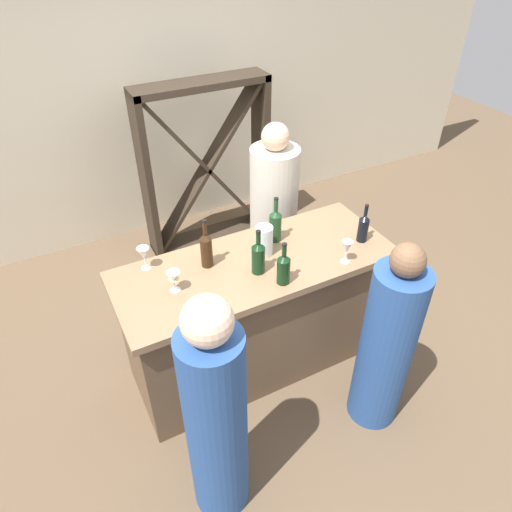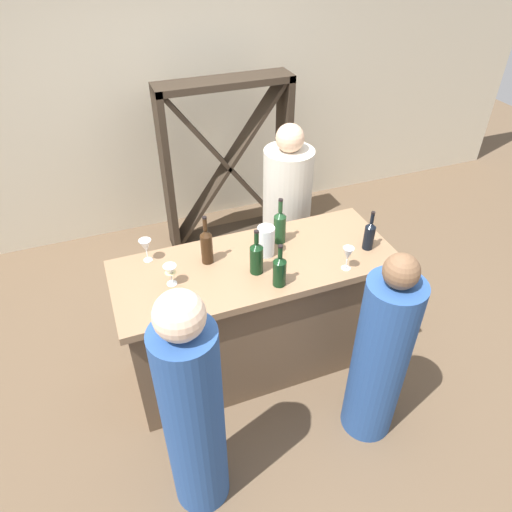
{
  "view_description": "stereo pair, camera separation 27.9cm",
  "coord_description": "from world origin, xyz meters",
  "px_view_note": "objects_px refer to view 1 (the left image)",
  "views": [
    {
      "loc": [
        -1.09,
        -2.09,
        2.81
      ],
      "look_at": [
        0.0,
        0.0,
        1.0
      ],
      "focal_mm": 32.89,
      "sensor_mm": 36.0,
      "label": 1
    },
    {
      "loc": [
        -0.84,
        -2.2,
        2.81
      ],
      "look_at": [
        0.0,
        0.0,
        1.0
      ],
      "focal_mm": 32.89,
      "sensor_mm": 36.0,
      "label": 2
    }
  ],
  "objects_px": {
    "wine_glass_near_left": "(347,248)",
    "wine_glass_near_center": "(174,278)",
    "wine_bottle_second_right_olive_green": "(275,224)",
    "wine_bottle_rightmost_near_black": "(363,227)",
    "wine_rack": "(206,168)",
    "person_center_guest": "(216,421)",
    "wine_glass_near_right": "(144,254)",
    "water_pitcher": "(264,240)",
    "person_right_guest": "(273,220)",
    "wine_bottle_leftmost_amber_brown": "(206,249)",
    "wine_bottle_second_left_dark_green": "(258,257)",
    "wine_bottle_center_dark_green": "(284,268)",
    "person_left_guest": "(386,346)"
  },
  "relations": [
    {
      "from": "wine_rack",
      "to": "wine_bottle_center_dark_green",
      "type": "relative_size",
      "value": 5.56
    },
    {
      "from": "wine_rack",
      "to": "water_pitcher",
      "type": "height_order",
      "value": "wine_rack"
    },
    {
      "from": "wine_glass_near_right",
      "to": "wine_bottle_second_left_dark_green",
      "type": "bearing_deg",
      "value": -30.22
    },
    {
      "from": "wine_bottle_second_left_dark_green",
      "to": "person_left_guest",
      "type": "relative_size",
      "value": 0.22
    },
    {
      "from": "wine_glass_near_left",
      "to": "person_left_guest",
      "type": "distance_m",
      "value": 0.64
    },
    {
      "from": "wine_bottle_rightmost_near_black",
      "to": "person_right_guest",
      "type": "distance_m",
      "value": 0.94
    },
    {
      "from": "wine_bottle_leftmost_amber_brown",
      "to": "wine_bottle_second_right_olive_green",
      "type": "bearing_deg",
      "value": 4.71
    },
    {
      "from": "wine_glass_near_center",
      "to": "wine_bottle_center_dark_green",
      "type": "bearing_deg",
      "value": -20.98
    },
    {
      "from": "wine_glass_near_left",
      "to": "wine_glass_near_center",
      "type": "relative_size",
      "value": 1.15
    },
    {
      "from": "wine_bottle_second_right_olive_green",
      "to": "wine_bottle_second_left_dark_green",
      "type": "bearing_deg",
      "value": -136.36
    },
    {
      "from": "wine_glass_near_center",
      "to": "person_center_guest",
      "type": "xyz_separation_m",
      "value": [
        -0.09,
        -0.78,
        -0.31
      ]
    },
    {
      "from": "wine_bottle_second_left_dark_green",
      "to": "wine_bottle_center_dark_green",
      "type": "relative_size",
      "value": 1.07
    },
    {
      "from": "person_left_guest",
      "to": "wine_bottle_second_right_olive_green",
      "type": "bearing_deg",
      "value": 25.44
    },
    {
      "from": "wine_bottle_second_right_olive_green",
      "to": "wine_bottle_rightmost_near_black",
      "type": "xyz_separation_m",
      "value": [
        0.52,
        -0.28,
        -0.02
      ]
    },
    {
      "from": "wine_bottle_second_right_olive_green",
      "to": "person_left_guest",
      "type": "bearing_deg",
      "value": -73.35
    },
    {
      "from": "wine_bottle_second_left_dark_green",
      "to": "person_right_guest",
      "type": "distance_m",
      "value": 1.06
    },
    {
      "from": "person_right_guest",
      "to": "wine_bottle_rightmost_near_black",
      "type": "bearing_deg",
      "value": 13.89
    },
    {
      "from": "wine_glass_near_left",
      "to": "person_center_guest",
      "type": "relative_size",
      "value": 0.1
    },
    {
      "from": "wine_rack",
      "to": "wine_glass_near_center",
      "type": "height_order",
      "value": "wine_rack"
    },
    {
      "from": "wine_bottle_rightmost_near_black",
      "to": "wine_glass_near_center",
      "type": "distance_m",
      "value": 1.3
    },
    {
      "from": "wine_glass_near_right",
      "to": "wine_bottle_center_dark_green",
      "type": "bearing_deg",
      "value": -36.48
    },
    {
      "from": "person_left_guest",
      "to": "person_center_guest",
      "type": "distance_m",
      "value": 1.15
    },
    {
      "from": "wine_glass_near_right",
      "to": "person_left_guest",
      "type": "relative_size",
      "value": 0.11
    },
    {
      "from": "wine_bottle_center_dark_green",
      "to": "person_left_guest",
      "type": "distance_m",
      "value": 0.79
    },
    {
      "from": "wine_rack",
      "to": "wine_bottle_second_left_dark_green",
      "type": "height_order",
      "value": "wine_rack"
    },
    {
      "from": "wine_bottle_second_left_dark_green",
      "to": "person_center_guest",
      "type": "distance_m",
      "value": 1.0
    },
    {
      "from": "wine_bottle_second_right_olive_green",
      "to": "wine_glass_near_center",
      "type": "distance_m",
      "value": 0.8
    },
    {
      "from": "wine_rack",
      "to": "wine_bottle_leftmost_amber_brown",
      "type": "bearing_deg",
      "value": -112.17
    },
    {
      "from": "wine_bottle_leftmost_amber_brown",
      "to": "wine_bottle_center_dark_green",
      "type": "xyz_separation_m",
      "value": [
        0.34,
        -0.37,
        -0.02
      ]
    },
    {
      "from": "wine_glass_near_center",
      "to": "wine_glass_near_left",
      "type": "bearing_deg",
      "value": -13.0
    },
    {
      "from": "wine_rack",
      "to": "person_left_guest",
      "type": "xyz_separation_m",
      "value": [
        0.16,
        -2.4,
        -0.16
      ]
    },
    {
      "from": "wine_bottle_center_dark_green",
      "to": "wine_bottle_rightmost_near_black",
      "type": "distance_m",
      "value": 0.7
    },
    {
      "from": "wine_glass_near_center",
      "to": "water_pitcher",
      "type": "distance_m",
      "value": 0.65
    },
    {
      "from": "wine_bottle_leftmost_amber_brown",
      "to": "wine_glass_near_left",
      "type": "bearing_deg",
      "value": -25.48
    },
    {
      "from": "wine_bottle_rightmost_near_black",
      "to": "wine_glass_near_center",
      "type": "height_order",
      "value": "wine_bottle_rightmost_near_black"
    },
    {
      "from": "wine_rack",
      "to": "person_center_guest",
      "type": "height_order",
      "value": "wine_rack"
    },
    {
      "from": "wine_glass_near_right",
      "to": "person_right_guest",
      "type": "bearing_deg",
      "value": 21.04
    },
    {
      "from": "wine_bottle_leftmost_amber_brown",
      "to": "water_pitcher",
      "type": "bearing_deg",
      "value": -8.54
    },
    {
      "from": "wine_bottle_center_dark_green",
      "to": "wine_glass_near_left",
      "type": "relative_size",
      "value": 1.8
    },
    {
      "from": "wine_rack",
      "to": "wine_bottle_second_left_dark_green",
      "type": "xyz_separation_m",
      "value": [
        -0.37,
        -1.74,
        0.27
      ]
    },
    {
      "from": "wine_bottle_center_dark_green",
      "to": "wine_glass_near_left",
      "type": "bearing_deg",
      "value": -1.52
    },
    {
      "from": "wine_glass_near_left",
      "to": "person_left_guest",
      "type": "height_order",
      "value": "person_left_guest"
    },
    {
      "from": "water_pitcher",
      "to": "person_center_guest",
      "type": "xyz_separation_m",
      "value": [
        -0.73,
        -0.86,
        -0.32
      ]
    },
    {
      "from": "wine_glass_near_center",
      "to": "wine_glass_near_right",
      "type": "relative_size",
      "value": 0.88
    },
    {
      "from": "person_center_guest",
      "to": "wine_glass_near_center",
      "type": "bearing_deg",
      "value": 5.48
    },
    {
      "from": "wine_glass_near_left",
      "to": "person_right_guest",
      "type": "xyz_separation_m",
      "value": [
        0.03,
        0.98,
        -0.37
      ]
    },
    {
      "from": "wine_bottle_center_dark_green",
      "to": "wine_glass_near_center",
      "type": "relative_size",
      "value": 2.07
    },
    {
      "from": "wine_glass_near_left",
      "to": "person_center_guest",
      "type": "distance_m",
      "value": 1.31
    },
    {
      "from": "wine_rack",
      "to": "wine_glass_near_left",
      "type": "bearing_deg",
      "value": -84.96
    },
    {
      "from": "wine_bottle_rightmost_near_black",
      "to": "wine_bottle_second_right_olive_green",
      "type": "bearing_deg",
      "value": 151.66
    }
  ]
}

